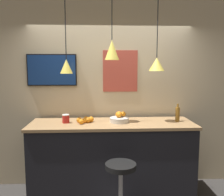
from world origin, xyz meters
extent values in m
cube|color=beige|center=(0.00, 1.18, 1.45)|extent=(8.00, 0.06, 2.90)
cube|color=black|center=(0.00, 0.71, 0.53)|extent=(2.27, 0.68, 1.05)
cube|color=#99754C|center=(0.00, 0.71, 1.07)|extent=(2.31, 0.72, 0.04)
cylinder|color=#B7B7BC|center=(0.06, 0.04, 0.36)|extent=(0.05, 0.05, 0.68)
cylinder|color=black|center=(0.06, 0.04, 0.73)|extent=(0.36, 0.36, 0.06)
cylinder|color=beige|center=(0.10, 0.73, 1.13)|extent=(0.27, 0.27, 0.07)
sphere|color=orange|center=(0.09, 0.78, 1.20)|extent=(0.07, 0.07, 0.07)
sphere|color=orange|center=(0.10, 0.72, 1.20)|extent=(0.08, 0.08, 0.08)
sphere|color=orange|center=(0.17, 0.79, 1.20)|extent=(0.08, 0.08, 0.08)
sphere|color=orange|center=(0.10, 0.74, 1.20)|extent=(0.09, 0.09, 0.09)
sphere|color=orange|center=(0.11, 0.76, 1.20)|extent=(0.07, 0.07, 0.07)
sphere|color=orange|center=(-0.39, 0.71, 1.13)|extent=(0.07, 0.07, 0.07)
sphere|color=orange|center=(-0.37, 0.78, 1.13)|extent=(0.08, 0.08, 0.08)
sphere|color=orange|center=(-0.34, 0.72, 1.13)|extent=(0.08, 0.08, 0.08)
sphere|color=orange|center=(-0.46, 0.72, 1.13)|extent=(0.08, 0.08, 0.08)
sphere|color=orange|center=(-0.43, 0.64, 1.13)|extent=(0.07, 0.07, 0.07)
sphere|color=orange|center=(-0.30, 0.77, 1.13)|extent=(0.08, 0.08, 0.08)
sphere|color=orange|center=(-0.35, 0.75, 1.13)|extent=(0.08, 0.08, 0.08)
sphere|color=orange|center=(-0.40, 0.71, 1.13)|extent=(0.07, 0.07, 0.07)
cylinder|color=olive|center=(0.94, 0.73, 1.20)|extent=(0.06, 0.06, 0.21)
cylinder|color=olive|center=(0.94, 0.73, 1.33)|extent=(0.03, 0.03, 0.05)
cylinder|color=red|center=(-0.65, 0.73, 1.15)|extent=(0.10, 0.10, 0.11)
cylinder|color=white|center=(-0.65, 0.73, 1.21)|extent=(0.10, 0.10, 0.01)
cylinder|color=black|center=(-0.62, 0.73, 2.39)|extent=(0.01, 0.01, 0.82)
cone|color=#EAD14C|center=(-0.62, 0.73, 1.88)|extent=(0.17, 0.17, 0.20)
sphere|color=#F9EFCC|center=(-0.62, 0.73, 1.80)|extent=(0.04, 0.04, 0.04)
cylinder|color=black|center=(0.00, 0.73, 2.52)|extent=(0.01, 0.01, 0.56)
cone|color=#EAD14C|center=(0.00, 0.73, 2.10)|extent=(0.20, 0.20, 0.27)
sphere|color=#F9EFCC|center=(0.00, 0.73, 1.99)|extent=(0.04, 0.04, 0.04)
cylinder|color=black|center=(0.62, 0.73, 2.40)|extent=(0.01, 0.01, 0.80)
cone|color=#EAD14C|center=(0.62, 0.73, 1.91)|extent=(0.22, 0.22, 0.18)
sphere|color=#F9EFCC|center=(0.62, 0.73, 1.84)|extent=(0.04, 0.04, 0.04)
cube|color=black|center=(-0.89, 1.13, 1.83)|extent=(0.75, 0.04, 0.48)
cube|color=navy|center=(-0.89, 1.11, 1.83)|extent=(0.72, 0.01, 0.45)
cube|color=#C64C3D|center=(0.15, 1.15, 1.81)|extent=(0.54, 0.01, 0.64)
camera|label=1|loc=(-0.19, -2.73, 1.89)|focal=40.00mm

